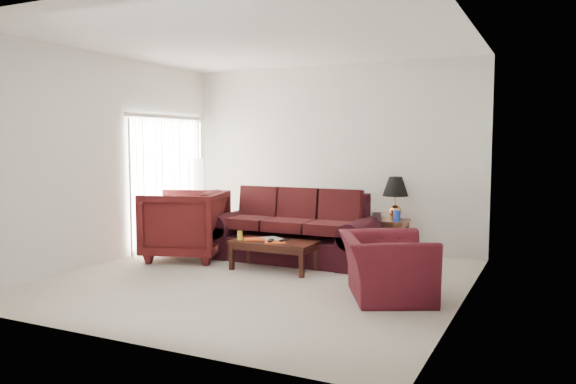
% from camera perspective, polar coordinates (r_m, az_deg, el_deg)
% --- Properties ---
extents(floor, '(5.00, 5.00, 0.00)m').
position_cam_1_polar(floor, '(7.24, -2.96, -8.84)').
color(floor, beige).
rests_on(floor, ground).
extents(blinds, '(0.10, 2.00, 2.16)m').
position_cam_1_polar(blinds, '(9.48, -12.08, 0.95)').
color(blinds, silver).
rests_on(blinds, ground).
extents(sofa, '(2.43, 1.05, 0.99)m').
position_cam_1_polar(sofa, '(8.28, 0.42, -3.58)').
color(sofa, black).
rests_on(sofa, ground).
extents(throw_pillow, '(0.39, 0.20, 0.40)m').
position_cam_1_polar(throw_pillow, '(9.22, 0.23, -1.20)').
color(throw_pillow, black).
rests_on(throw_pillow, sofa).
extents(end_table, '(0.55, 0.55, 0.56)m').
position_cam_1_polar(end_table, '(8.74, 10.30, -4.63)').
color(end_table, '#462618').
rests_on(end_table, ground).
extents(table_lamp, '(0.48, 0.48, 0.66)m').
position_cam_1_polar(table_lamp, '(8.70, 10.84, -0.63)').
color(table_lamp, '#C57B3D').
rests_on(table_lamp, end_table).
extents(clock, '(0.13, 0.05, 0.13)m').
position_cam_1_polar(clock, '(8.60, 9.03, -2.42)').
color(clock, silver).
rests_on(clock, end_table).
extents(blue_canister, '(0.13, 0.13, 0.17)m').
position_cam_1_polar(blue_canister, '(8.49, 10.99, -2.41)').
color(blue_canister, '#1C3CBB').
rests_on(blue_canister, end_table).
extents(picture_frame, '(0.21, 0.22, 0.06)m').
position_cam_1_polar(picture_frame, '(8.92, 9.61, -2.02)').
color(picture_frame, silver).
rests_on(picture_frame, end_table).
extents(floor_lamp, '(0.27, 0.27, 1.49)m').
position_cam_1_polar(floor_lamp, '(10.01, -9.12, -0.72)').
color(floor_lamp, white).
rests_on(floor_lamp, ground).
extents(armchair_left, '(1.41, 1.38, 1.03)m').
position_cam_1_polar(armchair_left, '(8.55, -10.41, -3.26)').
color(armchair_left, '#3F0E0F').
rests_on(armchair_left, ground).
extents(armchair_right, '(1.34, 1.41, 0.71)m').
position_cam_1_polar(armchair_right, '(6.40, 9.93, -7.49)').
color(armchair_right, '#451019').
rests_on(armchair_right, ground).
extents(coffee_table, '(1.22, 0.74, 0.40)m').
position_cam_1_polar(coffee_table, '(7.70, -1.44, -6.46)').
color(coffee_table, black).
rests_on(coffee_table, ground).
extents(magazine_red, '(0.36, 0.34, 0.02)m').
position_cam_1_polar(magazine_red, '(7.76, -3.43, -4.80)').
color(magazine_red, '#DD4416').
rests_on(magazine_red, coffee_table).
extents(magazine_white, '(0.38, 0.36, 0.02)m').
position_cam_1_polar(magazine_white, '(7.78, -1.67, -4.77)').
color(magazine_white, silver).
rests_on(magazine_white, coffee_table).
extents(magazine_orange, '(0.34, 0.31, 0.02)m').
position_cam_1_polar(magazine_orange, '(7.52, -1.34, -5.12)').
color(magazine_orange, '#CF4818').
rests_on(magazine_orange, coffee_table).
extents(remote_a, '(0.11, 0.19, 0.02)m').
position_cam_1_polar(remote_a, '(7.55, -1.76, -4.92)').
color(remote_a, black).
rests_on(remote_a, coffee_table).
extents(remote_b, '(0.08, 0.17, 0.02)m').
position_cam_1_polar(remote_b, '(7.57, -0.37, -4.90)').
color(remote_b, black).
rests_on(remote_b, coffee_table).
extents(yellow_glass, '(0.09, 0.09, 0.13)m').
position_cam_1_polar(yellow_glass, '(7.76, -4.91, -4.41)').
color(yellow_glass, gold).
rests_on(yellow_glass, coffee_table).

